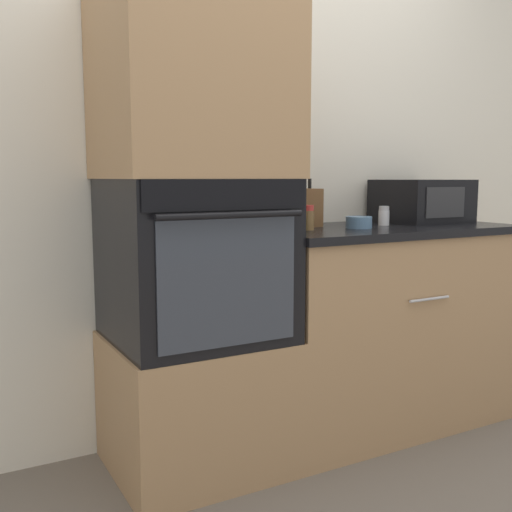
# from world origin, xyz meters

# --- Properties ---
(ground_plane) EXTENTS (12.00, 12.00, 0.00)m
(ground_plane) POSITION_xyz_m (0.00, 0.00, 0.00)
(ground_plane) COLOR #6B6056
(wall_back) EXTENTS (8.00, 0.05, 2.50)m
(wall_back) POSITION_xyz_m (0.00, 0.63, 1.25)
(wall_back) COLOR silver
(wall_back) RESTS_ON ground_plane
(oven_cabinet_base) EXTENTS (0.67, 0.60, 0.53)m
(oven_cabinet_base) POSITION_xyz_m (-0.33, 0.30, 0.27)
(oven_cabinet_base) COLOR #A87F56
(oven_cabinet_base) RESTS_ON ground_plane
(wall_oven) EXTENTS (0.64, 0.64, 0.62)m
(wall_oven) POSITION_xyz_m (-0.33, 0.30, 0.85)
(wall_oven) COLOR black
(wall_oven) RESTS_ON oven_cabinet_base
(oven_cabinet_upper) EXTENTS (0.67, 0.60, 0.74)m
(oven_cabinet_upper) POSITION_xyz_m (-0.33, 0.30, 1.53)
(oven_cabinet_upper) COLOR #A87F56
(oven_cabinet_upper) RESTS_ON wall_oven
(counter_unit) EXTENTS (1.23, 0.63, 0.94)m
(counter_unit) POSITION_xyz_m (0.61, 0.30, 0.47)
(counter_unit) COLOR #A87F56
(counter_unit) RESTS_ON ground_plane
(microwave) EXTENTS (0.40, 0.36, 0.21)m
(microwave) POSITION_xyz_m (0.93, 0.39, 1.05)
(microwave) COLOR black
(microwave) RESTS_ON counter_unit
(knife_block) EXTENTS (0.11, 0.14, 0.22)m
(knife_block) POSITION_xyz_m (0.27, 0.45, 1.03)
(knife_block) COLOR brown
(knife_block) RESTS_ON counter_unit
(bowl) EXTENTS (0.12, 0.12, 0.05)m
(bowl) POSITION_xyz_m (0.43, 0.25, 0.97)
(bowl) COLOR #517599
(bowl) RESTS_ON counter_unit
(condiment_jar_near) EXTENTS (0.05, 0.05, 0.09)m
(condiment_jar_near) POSITION_xyz_m (0.64, 0.32, 0.98)
(condiment_jar_near) COLOR silver
(condiment_jar_near) RESTS_ON counter_unit
(condiment_jar_mid) EXTENTS (0.04, 0.04, 0.11)m
(condiment_jar_mid) POSITION_xyz_m (0.12, 0.24, 0.99)
(condiment_jar_mid) COLOR #427047
(condiment_jar_mid) RESTS_ON counter_unit
(condiment_jar_far) EXTENTS (0.05, 0.05, 0.11)m
(condiment_jar_far) POSITION_xyz_m (0.18, 0.29, 0.99)
(condiment_jar_far) COLOR brown
(condiment_jar_far) RESTS_ON counter_unit
(condiment_jar_back) EXTENTS (0.06, 0.06, 0.09)m
(condiment_jar_back) POSITION_xyz_m (0.11, 0.36, 0.98)
(condiment_jar_back) COLOR silver
(condiment_jar_back) RESTS_ON counter_unit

